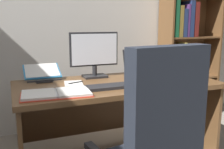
# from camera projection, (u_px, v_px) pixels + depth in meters

# --- Properties ---
(wall_back) EXTENTS (5.25, 0.12, 2.77)m
(wall_back) POSITION_uv_depth(u_px,v_px,m) (78.00, 11.00, 3.03)
(wall_back) COLOR beige
(wall_back) RESTS_ON ground
(desk) EXTENTS (1.74, 0.81, 0.74)m
(desk) POSITION_uv_depth(u_px,v_px,m) (114.00, 101.00, 2.39)
(desk) COLOR brown
(desk) RESTS_ON ground
(bookshelf) EXTENTS (0.78, 0.33, 2.13)m
(bookshelf) POSITION_uv_depth(u_px,v_px,m) (184.00, 37.00, 3.36)
(bookshelf) COLOR brown
(bookshelf) RESTS_ON ground
(monitor) EXTENTS (0.47, 0.16, 0.43)m
(monitor) POSITION_uv_depth(u_px,v_px,m) (94.00, 55.00, 2.45)
(monitor) COLOR #232326
(monitor) RESTS_ON desk
(laptop) EXTENTS (0.31, 0.30, 0.24)m
(laptop) POSITION_uv_depth(u_px,v_px,m) (141.00, 68.00, 2.67)
(laptop) COLOR #232326
(laptop) RESTS_ON desk
(keyboard) EXTENTS (0.42, 0.15, 0.02)m
(keyboard) POSITION_uv_depth(u_px,v_px,m) (112.00, 86.00, 2.07)
(keyboard) COLOR #232326
(keyboard) RESTS_ON desk
(computer_mouse) EXTENTS (0.06, 0.10, 0.04)m
(computer_mouse) POSITION_uv_depth(u_px,v_px,m) (145.00, 82.00, 2.18)
(computer_mouse) COLOR #232326
(computer_mouse) RESTS_ON desk
(reading_stand_with_book) EXTENTS (0.32, 0.30, 0.13)m
(reading_stand_with_book) POSITION_uv_depth(u_px,v_px,m) (42.00, 72.00, 2.37)
(reading_stand_with_book) COLOR #232326
(reading_stand_with_book) RESTS_ON desk
(open_binder) EXTENTS (0.52, 0.31, 0.02)m
(open_binder) POSITION_uv_depth(u_px,v_px,m) (56.00, 93.00, 1.87)
(open_binder) COLOR #DB422D
(open_binder) RESTS_ON desk
(notepad) EXTENTS (0.18, 0.23, 0.01)m
(notepad) POSITION_uv_depth(u_px,v_px,m) (74.00, 84.00, 2.20)
(notepad) COLOR silver
(notepad) RESTS_ON desk
(pen) EXTENTS (0.13, 0.05, 0.01)m
(pen) POSITION_uv_depth(u_px,v_px,m) (76.00, 82.00, 2.20)
(pen) COLOR black
(pen) RESTS_ON notepad
(coffee_mug) EXTENTS (0.09, 0.09, 0.09)m
(coffee_mug) POSITION_uv_depth(u_px,v_px,m) (184.00, 72.00, 2.50)
(coffee_mug) COLOR maroon
(coffee_mug) RESTS_ON desk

